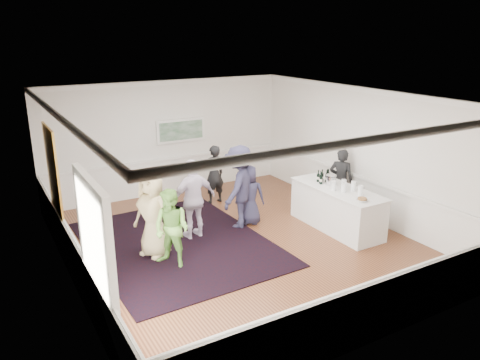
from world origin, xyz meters
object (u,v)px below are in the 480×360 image
guest_lilac (194,199)px  guest_dark_a (239,187)px  nut_bowl (362,200)px  guest_dark_b (214,174)px  guest_tan (153,214)px  guest_navy (249,195)px  guest_green (172,229)px  bartender (341,181)px  serving_table (337,208)px  ice_bucket (331,180)px

guest_lilac → guest_dark_a: guest_dark_a is taller
nut_bowl → guest_dark_b: bearing=111.4°
guest_tan → guest_dark_a: 2.33m
guest_dark_b → guest_tan: bearing=39.3°
guest_dark_a → guest_navy: (0.29, 0.02, -0.26)m
guest_green → guest_dark_b: size_ratio=0.99×
bartender → nut_bowl: bearing=116.5°
serving_table → guest_dark_a: guest_dark_a is taller
nut_bowl → serving_table: bearing=80.9°
guest_dark_a → ice_bucket: size_ratio=7.57×
bartender → guest_dark_a: size_ratio=0.85×
bartender → guest_lilac: guest_lilac is taller
guest_tan → guest_navy: bearing=74.7°
guest_lilac → nut_bowl: bearing=139.2°
guest_tan → nut_bowl: (4.05, -1.74, 0.12)m
serving_table → bartender: 1.15m
guest_dark_a → nut_bowl: (1.77, -2.18, 0.05)m
serving_table → guest_dark_a: bearing=147.0°
guest_dark_b → nut_bowl: (1.54, -3.93, 0.24)m
bartender → guest_dark_b: (-2.47, 2.23, -0.04)m
guest_green → nut_bowl: (3.90, -1.12, 0.24)m
serving_table → nut_bowl: 1.08m
guest_tan → guest_dark_a: size_ratio=0.93×
serving_table → ice_bucket: bearing=89.3°
guest_tan → guest_navy: (2.57, 0.45, -0.19)m
guest_dark_b → ice_bucket: 3.23m
serving_table → guest_tan: size_ratio=1.34×
guest_green → guest_navy: size_ratio=1.09×
bartender → guest_lilac: bearing=48.9°
guest_green → guest_lilac: bearing=104.2°
guest_navy → nut_bowl: guest_navy is taller
guest_green → guest_lilac: size_ratio=0.87×
guest_navy → ice_bucket: size_ratio=5.56×
serving_table → guest_dark_b: guest_dark_b is taller
serving_table → nut_bowl: (-0.15, -0.93, 0.53)m
guest_green → ice_bucket: guest_green is taller
bartender → guest_navy: bearing=43.8°
guest_green → ice_bucket: size_ratio=6.09×
guest_green → guest_lilac: (0.94, 1.02, 0.12)m
guest_dark_a → guest_dark_b: 1.78m
guest_navy → nut_bowl: (1.48, -2.20, 0.31)m
guest_lilac → guest_dark_a: (1.19, 0.03, 0.08)m
bartender → guest_navy: 2.47m
guest_navy → guest_dark_b: bearing=-52.7°
guest_lilac → bartender: bearing=168.7°
guest_green → guest_dark_b: (2.36, 2.81, 0.00)m
bartender → guest_tan: 4.99m
serving_table → guest_dark_a: size_ratio=1.25×
serving_table → guest_navy: size_ratio=1.70×
nut_bowl → guest_tan: bearing=156.7°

